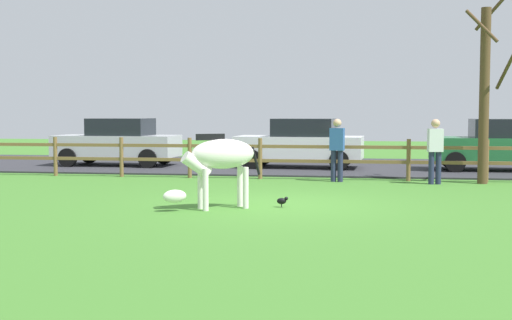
# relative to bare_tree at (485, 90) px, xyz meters

# --- Properties ---
(ground_plane) EXTENTS (60.00, 60.00, 0.00)m
(ground_plane) POSITION_rel_bare_tree_xyz_m (-4.65, -4.67, -2.37)
(ground_plane) COLOR #3D7528
(parking_asphalt) EXTENTS (28.00, 7.40, 0.05)m
(parking_asphalt) POSITION_rel_bare_tree_xyz_m (-4.65, 4.63, -2.34)
(parking_asphalt) COLOR #2D2D33
(parking_asphalt) RESTS_ON ground_plane
(paddock_fence) EXTENTS (21.80, 0.11, 1.11)m
(paddock_fence) POSITION_rel_bare_tree_xyz_m (-4.80, 0.33, -1.73)
(paddock_fence) COLOR brown
(paddock_fence) RESTS_ON ground_plane
(bare_tree) EXTENTS (1.34, 1.35, 5.04)m
(bare_tree) POSITION_rel_bare_tree_xyz_m (0.00, 0.00, 0.00)
(bare_tree) COLOR #513A23
(bare_tree) RESTS_ON ground_plane
(zebra) EXTENTS (1.69, 1.25, 1.41)m
(zebra) POSITION_rel_bare_tree_xyz_m (-5.69, -5.47, -1.44)
(zebra) COLOR white
(zebra) RESTS_ON ground_plane
(crow_on_grass) EXTENTS (0.21, 0.10, 0.20)m
(crow_on_grass) POSITION_rel_bare_tree_xyz_m (-4.54, -5.09, -2.24)
(crow_on_grass) COLOR black
(crow_on_grass) RESTS_ON ground_plane
(parked_car_green) EXTENTS (4.03, 1.94, 1.56)m
(parked_car_green) POSITION_rel_bare_tree_xyz_m (1.06, 3.53, -1.52)
(parked_car_green) COLOR #236B38
(parked_car_green) RESTS_ON parking_asphalt
(parked_car_white) EXTENTS (4.09, 2.07, 1.56)m
(parked_car_white) POSITION_rel_bare_tree_xyz_m (-5.00, 3.68, -1.52)
(parked_car_white) COLOR white
(parked_car_white) RESTS_ON parking_asphalt
(parked_car_silver) EXTENTS (4.02, 1.92, 1.56)m
(parked_car_silver) POSITION_rel_bare_tree_xyz_m (-11.05, 3.60, -1.52)
(parked_car_silver) COLOR #B7BABF
(parked_car_silver) RESTS_ON parking_asphalt
(visitor_left_of_tree) EXTENTS (0.39, 0.28, 1.64)m
(visitor_left_of_tree) POSITION_rel_bare_tree_xyz_m (-1.24, -0.35, -1.46)
(visitor_left_of_tree) COLOR #232847
(visitor_left_of_tree) RESTS_ON ground_plane
(visitor_right_of_tree) EXTENTS (0.39, 0.28, 1.64)m
(visitor_right_of_tree) POSITION_rel_bare_tree_xyz_m (-3.70, -0.11, -1.46)
(visitor_right_of_tree) COLOR #232847
(visitor_right_of_tree) RESTS_ON ground_plane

